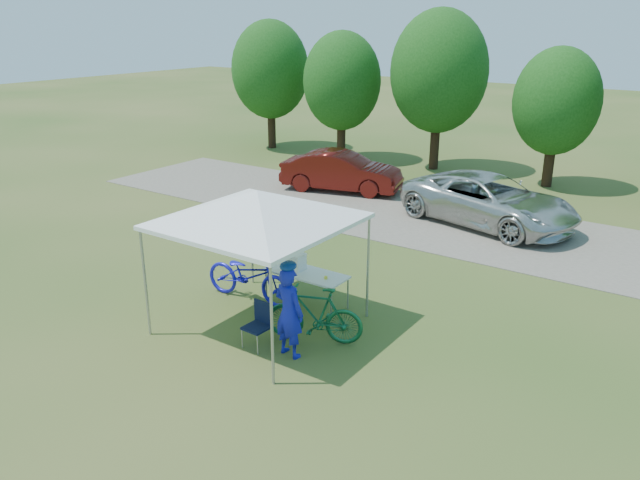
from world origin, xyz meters
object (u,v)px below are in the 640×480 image
(folding_table, at_px, (306,274))
(bike_green, at_px, (314,314))
(sedan, at_px, (341,171))
(folding_chair, at_px, (260,321))
(bike_blue, at_px, (249,276))
(cyclist, at_px, (289,312))
(minivan, at_px, (489,200))
(cooler, at_px, (293,261))

(folding_table, height_order, bike_green, bike_green)
(sedan, bearing_deg, folding_chair, -170.08)
(bike_green, bearing_deg, bike_blue, -129.38)
(folding_chair, height_order, bike_green, bike_green)
(cyclist, bearing_deg, folding_table, -55.89)
(folding_table, height_order, minivan, minivan)
(bike_blue, relative_size, sedan, 0.51)
(cyclist, distance_m, minivan, 9.19)
(sedan, bearing_deg, folding_table, -166.90)
(cooler, height_order, cyclist, cyclist)
(cyclist, relative_size, bike_blue, 0.80)
(sedan, bearing_deg, bike_blue, -174.68)
(cyclist, height_order, minivan, cyclist)
(folding_table, bearing_deg, sedan, 118.26)
(folding_table, bearing_deg, bike_blue, -155.94)
(folding_table, xyz_separation_m, bike_green, (1.05, -1.19, -0.13))
(bike_blue, bearing_deg, folding_chair, -137.96)
(bike_blue, bearing_deg, cooler, -62.05)
(folding_table, xyz_separation_m, sedan, (-4.33, 8.06, 0.02))
(folding_chair, bearing_deg, cooler, 112.08)
(folding_chair, height_order, bike_blue, bike_blue)
(bike_green, bearing_deg, minivan, 157.10)
(folding_chair, xyz_separation_m, cyclist, (0.65, 0.03, 0.35))
(folding_chair, xyz_separation_m, cooler, (-0.66, 1.89, 0.41))
(folding_chair, relative_size, minivan, 0.16)
(bike_blue, bearing_deg, folding_table, -70.38)
(cooler, xyz_separation_m, bike_green, (1.38, -1.19, -0.36))
(bike_blue, xyz_separation_m, sedan, (-3.20, 8.57, 0.14))
(bike_green, bearing_deg, folding_table, -160.61)
(folding_chair, height_order, sedan, sedan)
(folding_table, distance_m, minivan, 7.42)
(cooler, relative_size, cyclist, 0.29)
(bike_blue, bearing_deg, minivan, -20.96)
(cooler, bearing_deg, minivan, 78.23)
(cyclist, height_order, bike_green, cyclist)
(folding_table, bearing_deg, minivan, 80.77)
(folding_table, bearing_deg, folding_chair, -80.26)
(bike_blue, bearing_deg, cyclist, -127.19)
(folding_chair, relative_size, bike_green, 0.46)
(cooler, relative_size, minivan, 0.10)
(cyclist, xyz_separation_m, bike_blue, (-2.11, 1.36, -0.28))
(folding_table, relative_size, bike_green, 0.97)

